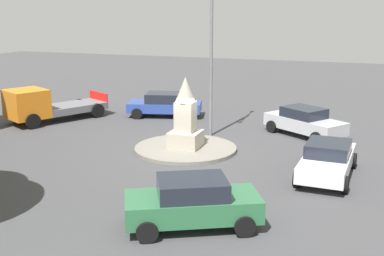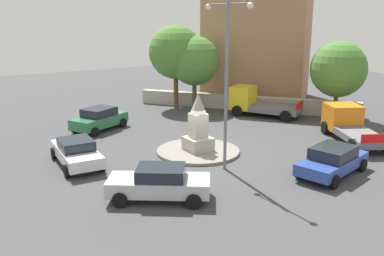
# 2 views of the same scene
# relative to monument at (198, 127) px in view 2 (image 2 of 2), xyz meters

# --- Properties ---
(ground_plane) EXTENTS (80.00, 80.00, 0.00)m
(ground_plane) POSITION_rel_monument_xyz_m (0.00, 0.00, -1.52)
(ground_plane) COLOR #424244
(traffic_island) EXTENTS (4.74, 4.74, 0.16)m
(traffic_island) POSITION_rel_monument_xyz_m (0.00, 0.00, -1.44)
(traffic_island) COLOR gray
(traffic_island) RESTS_ON ground
(monument) EXTENTS (1.39, 1.39, 3.27)m
(monument) POSITION_rel_monument_xyz_m (0.00, 0.00, 0.00)
(monument) COLOR #B2AA99
(monument) RESTS_ON traffic_island
(streetlamp) EXTENTS (3.47, 0.28, 8.48)m
(streetlamp) POSITION_rel_monument_xyz_m (-2.95, 0.31, 3.59)
(streetlamp) COLOR slate
(streetlamp) RESTS_ON ground
(car_blue_waiting) EXTENTS (2.82, 4.66, 1.43)m
(car_blue_waiting) POSITION_rel_monument_xyz_m (-6.43, -3.65, -0.77)
(car_blue_waiting) COLOR #2D479E
(car_blue_waiting) RESTS_ON ground
(car_white_passing) EXTENTS (4.52, 2.18, 1.40)m
(car_white_passing) POSITION_rel_monument_xyz_m (1.67, 6.48, -0.80)
(car_white_passing) COLOR silver
(car_white_passing) RESTS_ON ground
(car_silver_near_island) EXTENTS (3.82, 4.47, 1.47)m
(car_silver_near_island) POSITION_rel_monument_xyz_m (-4.48, 4.87, -0.76)
(car_silver_near_island) COLOR #B7BABF
(car_silver_near_island) RESTS_ON ground
(car_green_far_side) EXTENTS (3.37, 4.39, 1.55)m
(car_green_far_side) POSITION_rel_monument_xyz_m (7.69, 2.99, -0.72)
(car_green_far_side) COLOR #2D6B42
(car_green_far_side) RESTS_ON ground
(truck_yellow_parked_left) EXTENTS (5.64, 4.36, 2.22)m
(truck_yellow_parked_left) POSITION_rel_monument_xyz_m (5.44, -8.96, -0.50)
(truck_yellow_parked_left) COLOR yellow
(truck_yellow_parked_left) RESTS_ON ground
(truck_orange_approaching) EXTENTS (5.99, 4.44, 2.00)m
(truck_orange_approaching) POSITION_rel_monument_xyz_m (-2.72, -9.58, -0.55)
(truck_orange_approaching) COLOR orange
(truck_orange_approaching) RESTS_ON ground
(stone_boundary_wall) EXTENTS (14.78, 11.89, 1.18)m
(stone_boundary_wall) POSITION_rel_monument_xyz_m (7.48, -9.46, -0.93)
(stone_boundary_wall) COLOR #B2AA99
(stone_boundary_wall) RESTS_ON ground
(corner_building) EXTENTS (11.55, 11.35, 11.21)m
(corner_building) POSITION_rel_monument_xyz_m (10.75, -13.59, 4.08)
(corner_building) COLOR #A87A56
(corner_building) RESTS_ON ground
(tree_near_wall) EXTENTS (4.02, 4.02, 6.02)m
(tree_near_wall) POSITION_rel_monument_xyz_m (10.01, -6.18, 2.47)
(tree_near_wall) COLOR brown
(tree_near_wall) RESTS_ON ground
(tree_mid_cluster) EXTENTS (4.10, 4.10, 5.82)m
(tree_mid_cluster) POSITION_rel_monument_xyz_m (1.25, -13.11, 2.24)
(tree_mid_cluster) COLOR brown
(tree_mid_cluster) RESTS_ON ground
(tree_far_corner) EXTENTS (4.42, 4.42, 6.88)m
(tree_far_corner) POSITION_rel_monument_xyz_m (11.31, -5.16, 3.13)
(tree_far_corner) COLOR brown
(tree_far_corner) RESTS_ON ground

